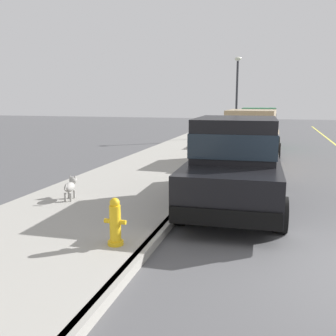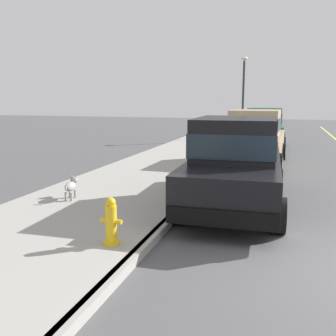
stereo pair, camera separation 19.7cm
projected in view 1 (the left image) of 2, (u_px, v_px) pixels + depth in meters
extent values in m
cube|color=gray|center=(151.00, 244.00, 5.90)|extent=(0.16, 64.00, 0.14)
cube|color=#99968E|center=(49.00, 233.00, 6.38)|extent=(3.60, 64.00, 0.14)
cube|color=black|center=(235.00, 175.00, 8.05)|extent=(1.95, 4.56, 0.76)
cube|color=black|center=(236.00, 138.00, 7.81)|extent=(1.65, 2.15, 0.84)
cube|color=#19232D|center=(236.00, 141.00, 7.82)|extent=(1.69, 2.19, 0.46)
cube|color=black|center=(240.00, 168.00, 10.20)|extent=(1.77, 0.26, 0.28)
cube|color=black|center=(225.00, 217.00, 5.99)|extent=(1.77, 0.26, 0.28)
cylinder|color=black|center=(202.00, 178.00, 9.66)|extent=(0.24, 0.65, 0.64)
cylinder|color=#9E9EA3|center=(202.00, 178.00, 9.66)|extent=(0.25, 0.36, 0.35)
cylinder|color=black|center=(276.00, 181.00, 9.24)|extent=(0.24, 0.65, 0.64)
cylinder|color=#9E9EA3|center=(276.00, 181.00, 9.24)|extent=(0.25, 0.36, 0.35)
cylinder|color=black|center=(180.00, 208.00, 7.00)|extent=(0.24, 0.65, 0.64)
cylinder|color=#9E9EA3|center=(180.00, 208.00, 7.00)|extent=(0.25, 0.36, 0.35)
cylinder|color=black|center=(281.00, 215.00, 6.58)|extent=(0.24, 0.65, 0.64)
cylinder|color=#9E9EA3|center=(281.00, 215.00, 6.58)|extent=(0.25, 0.36, 0.35)
cube|color=#EAEACC|center=(220.00, 154.00, 10.29)|extent=(0.28, 0.09, 0.14)
cube|color=#EAEACC|center=(262.00, 156.00, 10.03)|extent=(0.28, 0.09, 0.14)
cube|color=tan|center=(251.00, 145.00, 13.44)|extent=(1.95, 4.56, 0.76)
cube|color=tan|center=(251.00, 122.00, 13.20)|extent=(1.65, 2.15, 0.84)
cube|color=#19232D|center=(251.00, 124.00, 13.21)|extent=(1.69, 2.19, 0.46)
cube|color=#3E3527|center=(256.00, 144.00, 15.54)|extent=(1.77, 0.26, 0.28)
cube|color=#3E3527|center=(243.00, 161.00, 11.42)|extent=(1.77, 0.26, 0.28)
cylinder|color=black|center=(231.00, 149.00, 15.08)|extent=(0.24, 0.65, 0.64)
cylinder|color=#9E9EA3|center=(231.00, 149.00, 15.08)|extent=(0.25, 0.36, 0.35)
cylinder|color=black|center=(278.00, 151.00, 14.55)|extent=(0.24, 0.65, 0.64)
cylinder|color=#9E9EA3|center=(278.00, 151.00, 14.55)|extent=(0.25, 0.36, 0.35)
cylinder|color=black|center=(218.00, 160.00, 12.46)|extent=(0.24, 0.65, 0.64)
cylinder|color=#9E9EA3|center=(218.00, 160.00, 12.46)|extent=(0.25, 0.36, 0.35)
cylinder|color=black|center=(275.00, 163.00, 11.93)|extent=(0.24, 0.65, 0.64)
cylinder|color=#9E9EA3|center=(275.00, 163.00, 11.93)|extent=(0.25, 0.36, 0.35)
cube|color=#EAEACC|center=(242.00, 135.00, 15.67)|extent=(0.28, 0.09, 0.14)
cube|color=#EAEACC|center=(270.00, 136.00, 15.34)|extent=(0.28, 0.09, 0.14)
cube|color=#23663D|center=(258.00, 132.00, 18.28)|extent=(1.78, 3.73, 0.76)
cube|color=#23663D|center=(259.00, 116.00, 17.90)|extent=(1.55, 1.93, 0.80)
cube|color=#19232D|center=(259.00, 118.00, 17.91)|extent=(1.58, 1.97, 0.44)
cube|color=black|center=(259.00, 134.00, 20.03)|extent=(1.69, 0.23, 0.28)
cube|color=black|center=(257.00, 141.00, 16.61)|extent=(1.69, 0.23, 0.28)
cylinder|color=black|center=(242.00, 138.00, 19.65)|extent=(0.23, 0.64, 0.64)
cylinder|color=#9E9EA3|center=(242.00, 138.00, 19.65)|extent=(0.25, 0.36, 0.35)
cylinder|color=black|center=(276.00, 138.00, 19.22)|extent=(0.23, 0.64, 0.64)
cylinder|color=#9E9EA3|center=(276.00, 138.00, 19.22)|extent=(0.25, 0.36, 0.35)
cylinder|color=black|center=(238.00, 142.00, 17.47)|extent=(0.23, 0.64, 0.64)
cylinder|color=#9E9EA3|center=(238.00, 142.00, 17.47)|extent=(0.25, 0.36, 0.35)
cylinder|color=black|center=(277.00, 143.00, 17.04)|extent=(0.23, 0.64, 0.64)
cylinder|color=#9E9EA3|center=(277.00, 143.00, 17.04)|extent=(0.25, 0.36, 0.35)
cube|color=#EAEACC|center=(249.00, 127.00, 20.13)|extent=(0.28, 0.08, 0.14)
cube|color=#EAEACC|center=(270.00, 128.00, 19.86)|extent=(0.28, 0.08, 0.14)
ellipsoid|color=#999691|center=(69.00, 187.00, 8.19)|extent=(0.30, 0.47, 0.20)
cylinder|color=#999691|center=(69.00, 194.00, 8.36)|extent=(0.05, 0.05, 0.18)
cylinder|color=#999691|center=(74.00, 194.00, 8.35)|extent=(0.05, 0.05, 0.18)
cylinder|color=#999691|center=(65.00, 197.00, 8.09)|extent=(0.05, 0.05, 0.18)
cylinder|color=#999691|center=(71.00, 197.00, 8.08)|extent=(0.05, 0.05, 0.18)
sphere|color=#999691|center=(73.00, 180.00, 8.46)|extent=(0.17, 0.17, 0.17)
ellipsoid|color=#54524F|center=(74.00, 180.00, 8.55)|extent=(0.09, 0.12, 0.06)
cone|color=#999691|center=(70.00, 177.00, 8.43)|extent=(0.06, 0.06, 0.07)
cone|color=#999691|center=(75.00, 177.00, 8.43)|extent=(0.06, 0.06, 0.07)
cylinder|color=#999691|center=(66.00, 187.00, 7.92)|extent=(0.06, 0.12, 0.13)
cylinder|color=gold|center=(116.00, 243.00, 5.70)|extent=(0.24, 0.24, 0.06)
cylinder|color=gold|center=(115.00, 223.00, 5.64)|extent=(0.17, 0.17, 0.55)
sphere|color=gold|center=(115.00, 203.00, 5.58)|extent=(0.15, 0.15, 0.15)
cylinder|color=gold|center=(108.00, 221.00, 5.67)|extent=(0.10, 0.07, 0.07)
cylinder|color=gold|center=(123.00, 222.00, 5.60)|extent=(0.10, 0.07, 0.07)
cylinder|color=#2D2D33|center=(237.00, 100.00, 21.15)|extent=(0.12, 0.12, 4.20)
ellipsoid|color=silver|center=(238.00, 59.00, 20.75)|extent=(0.36, 0.36, 0.20)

